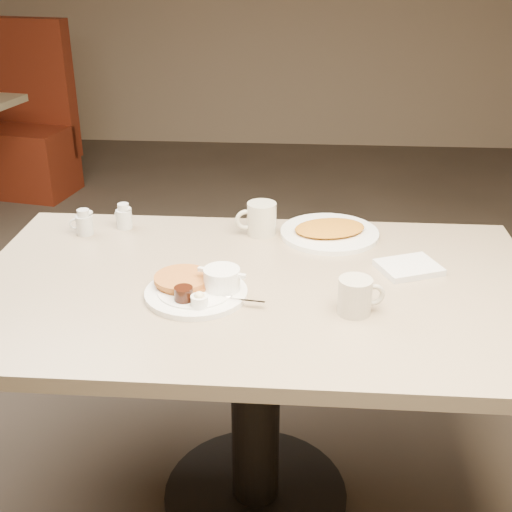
# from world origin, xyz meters

# --- Properties ---
(room) EXTENTS (7.04, 8.04, 2.84)m
(room) POSITION_xyz_m (0.00, 0.00, 1.40)
(room) COLOR #4C3F33
(room) RESTS_ON ground
(diner_table) EXTENTS (1.50, 0.90, 0.75)m
(diner_table) POSITION_xyz_m (0.00, 0.00, 0.58)
(diner_table) COLOR tan
(diner_table) RESTS_ON ground
(main_plate) EXTENTS (0.34, 0.32, 0.07)m
(main_plate) POSITION_xyz_m (-0.14, -0.07, 0.77)
(main_plate) COLOR white
(main_plate) RESTS_ON diner_table
(coffee_mug_near) EXTENTS (0.12, 0.10, 0.09)m
(coffee_mug_near) POSITION_xyz_m (0.25, -0.13, 0.80)
(coffee_mug_near) COLOR beige
(coffee_mug_near) RESTS_ON diner_table
(napkin) EXTENTS (0.19, 0.18, 0.02)m
(napkin) POSITION_xyz_m (0.41, 0.11, 0.76)
(napkin) COLOR silver
(napkin) RESTS_ON diner_table
(coffee_mug_far) EXTENTS (0.14, 0.11, 0.10)m
(coffee_mug_far) POSITION_xyz_m (-0.01, 0.33, 0.80)
(coffee_mug_far) COLOR beige
(coffee_mug_far) RESTS_ON diner_table
(creamer_left) EXTENTS (0.08, 0.06, 0.08)m
(creamer_left) POSITION_xyz_m (-0.54, 0.29, 0.79)
(creamer_left) COLOR beige
(creamer_left) RESTS_ON diner_table
(creamer_right) EXTENTS (0.07, 0.05, 0.08)m
(creamer_right) POSITION_xyz_m (-0.44, 0.34, 0.79)
(creamer_right) COLOR silver
(creamer_right) RESTS_ON diner_table
(hash_plate) EXTENTS (0.38, 0.38, 0.04)m
(hash_plate) POSITION_xyz_m (0.20, 0.33, 0.76)
(hash_plate) COLOR white
(hash_plate) RESTS_ON diner_table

